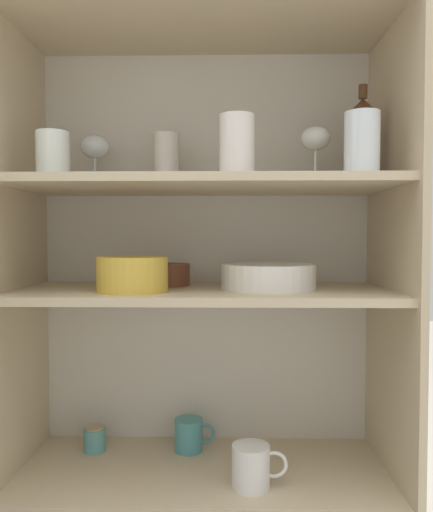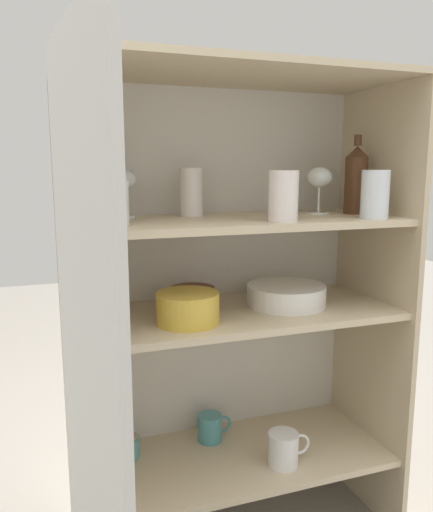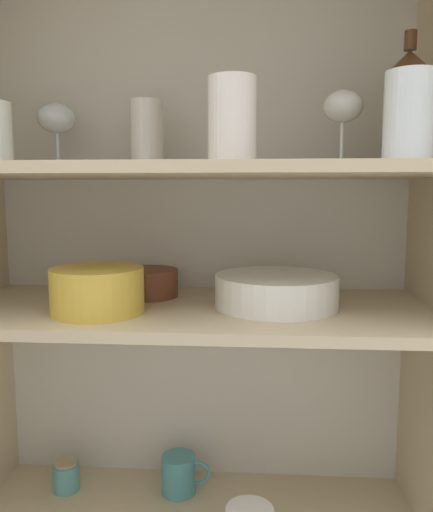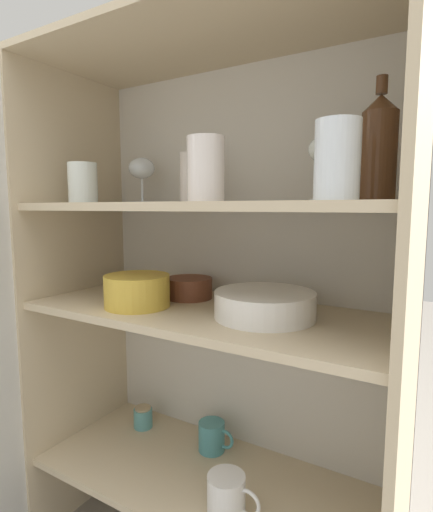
% 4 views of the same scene
% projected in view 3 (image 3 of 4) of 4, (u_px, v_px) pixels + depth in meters
% --- Properties ---
extents(cupboard_back_panel, '(0.97, 0.02, 1.38)m').
position_uv_depth(cupboard_back_panel, '(202.00, 300.00, 1.19)').
color(cupboard_back_panel, silver).
rests_on(cupboard_back_panel, ground_plane).
extents(shelf_board_middle, '(0.93, 0.39, 0.02)m').
position_uv_depth(shelf_board_middle, '(191.00, 311.00, 0.98)').
color(shelf_board_middle, beige).
extents(shelf_board_upper, '(0.93, 0.39, 0.02)m').
position_uv_depth(shelf_board_upper, '(190.00, 171.00, 0.95)').
color(shelf_board_upper, beige).
extents(tumbler_glass_0, '(0.08, 0.08, 0.14)m').
position_uv_depth(tumbler_glass_0, '(409.00, 116.00, 0.77)').
color(tumbler_glass_0, white).
rests_on(tumbler_glass_0, shelf_board_upper).
extents(tumbler_glass_1, '(0.07, 0.07, 0.14)m').
position_uv_depth(tumbler_glass_1, '(147.00, 135.00, 1.04)').
color(tumbler_glass_1, silver).
rests_on(tumbler_glass_1, shelf_board_upper).
extents(tumbler_glass_2, '(0.08, 0.08, 0.13)m').
position_uv_depth(tumbler_glass_2, '(232.00, 120.00, 0.81)').
color(tumbler_glass_2, silver).
rests_on(tumbler_glass_2, shelf_board_upper).
extents(wine_glass_0, '(0.08, 0.08, 0.14)m').
position_uv_depth(wine_glass_0, '(343.00, 111.00, 0.95)').
color(wine_glass_0, white).
rests_on(wine_glass_0, shelf_board_upper).
extents(wine_glass_1, '(0.08, 0.08, 0.14)m').
position_uv_depth(wine_glass_1, '(57.00, 122.00, 1.07)').
color(wine_glass_1, white).
rests_on(wine_glass_1, shelf_board_upper).
extents(wine_bottle, '(0.07, 0.07, 0.24)m').
position_uv_depth(wine_bottle, '(407.00, 108.00, 0.92)').
color(wine_bottle, '#4C2D19').
rests_on(wine_bottle, shelf_board_upper).
extents(plate_stack_white, '(0.24, 0.24, 0.06)m').
position_uv_depth(plate_stack_white, '(276.00, 291.00, 0.97)').
color(plate_stack_white, white).
rests_on(plate_stack_white, shelf_board_middle).
extents(mixing_bowl_large, '(0.17, 0.17, 0.08)m').
position_uv_depth(mixing_bowl_large, '(97.00, 289.00, 0.92)').
color(mixing_bowl_large, gold).
rests_on(mixing_bowl_large, shelf_board_middle).
extents(serving_bowl_small, '(0.13, 0.13, 0.06)m').
position_uv_depth(serving_bowl_small, '(147.00, 281.00, 1.07)').
color(serving_bowl_small, brown).
rests_on(serving_bowl_small, shelf_board_middle).
extents(coffee_mug_extra_1, '(0.12, 0.08, 0.09)m').
position_uv_depth(coffee_mug_extra_1, '(180.00, 474.00, 1.14)').
color(coffee_mug_extra_1, teal).
rests_on(coffee_mug_extra_1, shelf_board_lower).
extents(storage_jar, '(0.06, 0.06, 0.07)m').
position_uv_depth(storage_jar, '(66.00, 476.00, 1.15)').
color(storage_jar, '#5BA3A8').
rests_on(storage_jar, shelf_board_lower).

